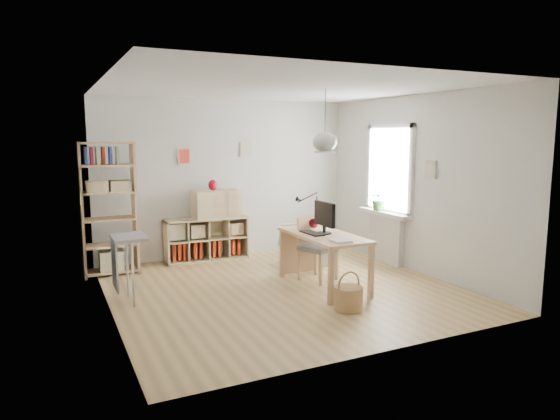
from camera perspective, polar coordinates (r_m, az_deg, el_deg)
name	(u,v)px	position (r m, az deg, el deg)	size (l,w,h in m)	color
ground	(283,289)	(6.94, 0.32, -8.99)	(4.50, 4.50, 0.00)	tan
room_shell	(325,142)	(6.75, 5.14, 7.74)	(4.50, 4.50, 4.50)	silver
window_unit	(390,169)	(8.33, 12.46, 4.59)	(0.07, 1.16, 1.46)	white
radiator	(386,238)	(8.46, 12.02, -3.20)	(0.10, 0.80, 0.80)	silver
windowsill	(384,213)	(8.36, 11.84, -0.35)	(0.22, 1.20, 0.06)	white
desk	(323,241)	(6.90, 4.99, -3.49)	(0.70, 1.50, 0.75)	#DBAF7E
cube_shelf	(205,242)	(8.59, -8.59, -3.63)	(1.40, 0.38, 0.72)	beige
tall_bookshelf	(108,203)	(7.88, -19.07, 0.74)	(0.80, 0.38, 2.00)	#DBAF7E
side_table	(123,250)	(6.53, -17.46, -4.44)	(0.40, 0.55, 0.85)	gray
chair	(315,244)	(7.28, 4.02, -3.91)	(0.58, 0.58, 0.92)	gray
wicker_basket	(348,297)	(6.15, 7.83, -9.86)	(0.35, 0.35, 0.48)	#9C7446
storage_chest	(306,252)	(8.17, 2.94, -4.77)	(0.63, 0.71, 0.66)	silver
monitor	(325,216)	(6.85, 5.11, -0.68)	(0.20, 0.50, 0.44)	black
keyboard	(312,233)	(6.87, 3.67, -2.64)	(0.16, 0.43, 0.02)	black
task_lamp	(306,205)	(7.38, 3.02, 0.52)	(0.43, 0.16, 0.46)	black
yarn_ball	(314,223)	(7.31, 3.86, -1.51)	(0.14, 0.14, 0.14)	#4C0A0F
paper_tray	(340,241)	(6.40, 6.86, -3.49)	(0.22, 0.28, 0.03)	white
drawer_chest	(216,204)	(8.50, -7.32, 0.71)	(0.80, 0.37, 0.46)	beige
red_vase	(213,185)	(8.44, -7.68, 2.84)	(0.15, 0.15, 0.18)	#A70D1C
potted_plant	(379,199)	(8.42, 11.22, 1.24)	(0.34, 0.29, 0.38)	#35712A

